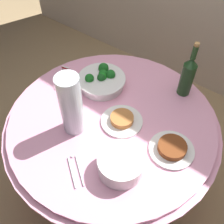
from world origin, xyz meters
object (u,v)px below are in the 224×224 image
serving_tongs (75,170)px  food_plate_peanuts (122,120)px  broccoli_bowl (102,80)px  decorative_fruit_vase (71,106)px  label_placard_mid (66,70)px  plate_stack (121,164)px  label_placard_front (64,83)px  food_plate_stir_fry (172,148)px  wine_bottle (188,75)px

serving_tongs → food_plate_peanuts: size_ratio=0.71×
broccoli_bowl → decorative_fruit_vase: size_ratio=0.82×
decorative_fruit_vase → label_placard_mid: bearing=139.5°
plate_stack → label_placard_front: plate_stack is taller
decorative_fruit_vase → label_placard_front: decorative_fruit_vase is taller
plate_stack → label_placard_front: 0.62m
serving_tongs → decorative_fruit_vase: bearing=132.5°
serving_tongs → food_plate_stir_fry: bearing=50.2°
plate_stack → food_plate_peanuts: plate_stack is taller
broccoli_bowl → food_plate_peanuts: size_ratio=1.27×
wine_bottle → label_placard_front: bearing=-146.5°
broccoli_bowl → label_placard_mid: (-0.24, -0.05, -0.01)m
plate_stack → label_placard_mid: plate_stack is taller
wine_bottle → serving_tongs: bearing=-102.2°
decorative_fruit_vase → food_plate_peanuts: size_ratio=1.55×
plate_stack → food_plate_stir_fry: size_ratio=0.95×
food_plate_peanuts → plate_stack: bearing=-55.6°
food_plate_stir_fry → label_placard_front: size_ratio=4.00×
broccoli_bowl → food_plate_stir_fry: broccoli_bowl is taller
wine_bottle → decorative_fruit_vase: size_ratio=0.99×
serving_tongs → broccoli_bowl: bearing=116.1°
broccoli_bowl → label_placard_mid: size_ratio=5.09×
serving_tongs → food_plate_stir_fry: size_ratio=0.71×
wine_bottle → decorative_fruit_vase: decorative_fruit_vase is taller
decorative_fruit_vase → broccoli_bowl: bearing=104.2°
wine_bottle → food_plate_peanuts: 0.44m
broccoli_bowl → serving_tongs: size_ratio=1.79×
serving_tongs → label_placard_mid: (-0.49, 0.46, 0.03)m
decorative_fruit_vase → serving_tongs: bearing=-47.5°
plate_stack → food_plate_stir_fry: plate_stack is taller
serving_tongs → food_plate_stir_fry: food_plate_stir_fry is taller
plate_stack → decorative_fruit_vase: 0.35m
serving_tongs → food_plate_peanuts: bearing=89.1°
wine_bottle → food_plate_peanuts: wine_bottle is taller
broccoli_bowl → plate_stack: broccoli_bowl is taller
broccoli_bowl → wine_bottle: (0.41, 0.24, 0.09)m
plate_stack → broccoli_bowl: bearing=137.2°
broccoli_bowl → label_placard_mid: 0.25m
label_placard_front → label_placard_mid: size_ratio=1.00×
food_plate_peanuts → label_placard_mid: label_placard_mid is taller
broccoli_bowl → wine_bottle: bearing=30.0°
food_plate_stir_fry → label_placard_front: 0.72m
broccoli_bowl → plate_stack: (0.41, -0.38, 0.01)m
broccoli_bowl → decorative_fruit_vase: (0.08, -0.33, 0.12)m
plate_stack → food_plate_stir_fry: 0.27m
broccoli_bowl → serving_tongs: broccoli_bowl is taller
decorative_fruit_vase → food_plate_stir_fry: (0.47, 0.17, -0.14)m
wine_bottle → food_plate_peanuts: (-0.16, -0.39, -0.11)m
wine_bottle → serving_tongs: 0.78m
label_placard_front → wine_bottle: bearing=33.5°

